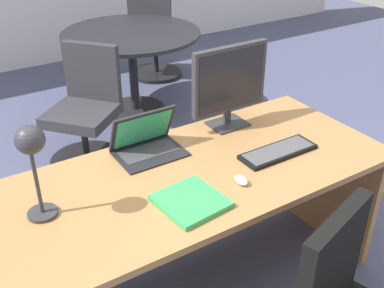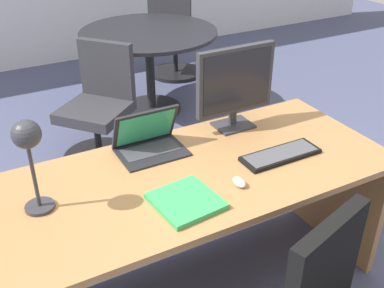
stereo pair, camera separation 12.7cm
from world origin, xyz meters
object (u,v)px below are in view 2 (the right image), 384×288
(desk, at_px, (191,202))
(meeting_table, at_px, (149,51))
(meeting_chair_near, at_px, (100,115))
(monitor, at_px, (235,83))
(book, at_px, (186,201))
(meeting_chair_far, at_px, (174,44))
(mouse, at_px, (239,182))
(desk_lamp, at_px, (29,147))
(laptop, at_px, (148,138))
(keyboard, at_px, (280,155))

(desk, bearing_deg, meeting_table, 71.42)
(meeting_table, distance_m, meeting_chair_near, 0.92)
(monitor, height_order, book, monitor)
(book, relative_size, meeting_chair_far, 0.32)
(desk, relative_size, monitor, 4.20)
(mouse, distance_m, desk_lamp, 0.88)
(meeting_table, distance_m, meeting_chair_far, 0.92)
(laptop, bearing_deg, desk_lamp, -156.88)
(mouse, relative_size, book, 0.28)
(mouse, bearing_deg, book, -179.13)
(mouse, height_order, meeting_chair_far, meeting_chair_far)
(meeting_chair_near, bearing_deg, laptop, -96.12)
(keyboard, height_order, book, same)
(monitor, xyz_separation_m, meeting_chair_near, (-0.37, 1.27, -0.64))
(laptop, height_order, mouse, laptop)
(desk_lamp, xyz_separation_m, meeting_chair_near, (0.72, 1.52, -0.70))
(laptop, height_order, meeting_chair_far, laptop)
(desk, bearing_deg, desk_lamp, -178.26)
(desk, height_order, desk_lamp, desk_lamp)
(desk_lamp, bearing_deg, meeting_table, 56.46)
(laptop, bearing_deg, book, -95.10)
(keyboard, bearing_deg, book, -169.06)
(keyboard, height_order, meeting_chair_far, meeting_chair_far)
(laptop, distance_m, meeting_table, 2.04)
(meeting_chair_far, bearing_deg, desk_lamp, -125.36)
(desk, bearing_deg, keyboard, -18.67)
(monitor, bearing_deg, meeting_table, 80.43)
(desk, distance_m, book, 0.37)
(mouse, bearing_deg, keyboard, 19.05)
(desk, distance_m, meeting_table, 2.20)
(laptop, xyz_separation_m, desk_lamp, (-0.58, -0.25, 0.24))
(laptop, distance_m, meeting_chair_far, 2.93)
(desk_lamp, height_order, meeting_chair_far, desk_lamp)
(book, bearing_deg, desk_lamp, 156.81)
(monitor, height_order, meeting_chair_near, monitor)
(book, bearing_deg, monitor, 41.72)
(keyboard, xyz_separation_m, meeting_table, (0.28, 2.22, -0.19))
(meeting_chair_near, bearing_deg, desk, -90.86)
(meeting_table, bearing_deg, desk_lamp, -123.54)
(keyboard, relative_size, book, 1.39)
(monitor, height_order, meeting_chair_far, monitor)
(laptop, bearing_deg, keyboard, -34.70)
(laptop, xyz_separation_m, meeting_chair_far, (1.39, 2.53, -0.45))
(keyboard, relative_size, meeting_chair_far, 0.45)
(monitor, xyz_separation_m, meeting_chair_far, (0.89, 2.52, -0.64))
(mouse, height_order, book, mouse)
(desk, bearing_deg, book, -122.02)
(meeting_chair_near, relative_size, meeting_chair_far, 1.00)
(mouse, bearing_deg, meeting_chair_far, 68.70)
(laptop, xyz_separation_m, mouse, (0.22, -0.47, -0.05))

